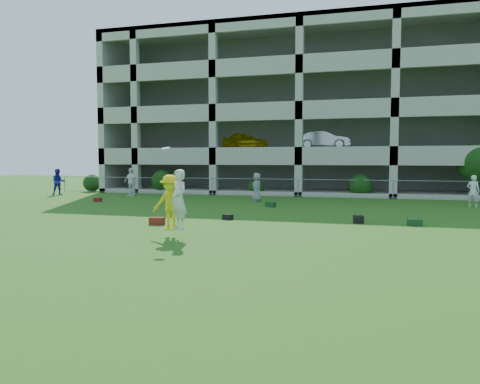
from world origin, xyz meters
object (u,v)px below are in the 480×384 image
(bystander_a, at_px, (58,182))
(bystander_c, at_px, (257,187))
(bystander_b, at_px, (131,182))
(crate_d, at_px, (358,219))
(bystander_e, at_px, (473,191))
(parking_garage, at_px, (314,117))
(frisbee_contest, at_px, (173,202))

(bystander_a, bearing_deg, bystander_c, -47.09)
(bystander_b, bearing_deg, crate_d, -20.44)
(bystander_a, relative_size, crate_d, 5.22)
(bystander_a, height_order, bystander_b, bystander_b)
(bystander_e, relative_size, parking_garage, 0.06)
(frisbee_contest, bearing_deg, bystander_c, 92.02)
(crate_d, xyz_separation_m, frisbee_contest, (-5.55, -5.06, 1.00))
(bystander_b, relative_size, crate_d, 5.38)
(bystander_c, height_order, bystander_e, bystander_c)
(bystander_e, xyz_separation_m, crate_d, (-5.50, -7.77, -0.69))
(frisbee_contest, bearing_deg, bystander_a, 136.47)
(bystander_a, distance_m, bystander_b, 5.31)
(frisbee_contest, bearing_deg, bystander_e, 49.24)
(crate_d, bearing_deg, bystander_a, 156.06)
(bystander_b, height_order, crate_d, bystander_b)
(bystander_a, xyz_separation_m, parking_garage, (16.19, 11.82, 5.10))
(bystander_a, bearing_deg, bystander_e, -45.63)
(bystander_e, height_order, frisbee_contest, frisbee_contest)
(bystander_c, distance_m, crate_d, 10.02)
(bystander_a, relative_size, frisbee_contest, 0.69)
(crate_d, relative_size, frisbee_contest, 0.13)
(bystander_a, distance_m, parking_garage, 20.68)
(bystander_a, height_order, bystander_e, bystander_a)
(bystander_e, height_order, crate_d, bystander_e)
(bystander_b, relative_size, bystander_c, 1.12)
(bystander_c, height_order, crate_d, bystander_c)
(crate_d, bearing_deg, bystander_e, 54.69)
(bystander_a, xyz_separation_m, frisbee_contest, (14.88, -14.13, 0.23))
(bystander_a, relative_size, bystander_e, 1.09)
(frisbee_contest, bearing_deg, parking_garage, 87.11)
(bystander_c, bearing_deg, frisbee_contest, -9.69)
(crate_d, height_order, frisbee_contest, frisbee_contest)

